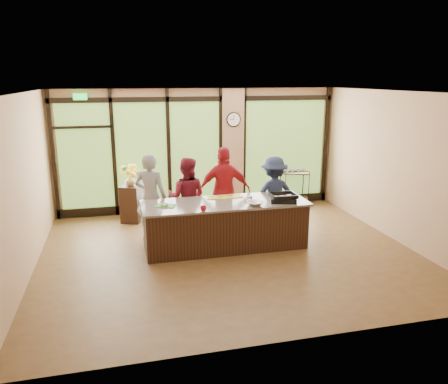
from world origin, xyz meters
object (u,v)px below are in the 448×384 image
roasting_pan (283,199)px  cook_right (274,194)px  cook_left (151,197)px  flower_stand (132,204)px  bar_cart (295,183)px  island_base (225,226)px

roasting_pan → cook_right: bearing=97.1°
cook_left → roasting_pan: (2.46, -1.02, 0.06)m
cook_left → cook_right: (2.61, -0.11, -0.08)m
cook_right → roasting_pan: bearing=81.2°
cook_left → roasting_pan: 2.67m
flower_stand → roasting_pan: bearing=-16.4°
cook_right → flower_stand: bearing=-24.4°
cook_right → flower_stand: (-2.97, 1.36, -0.39)m
cook_right → cook_left: bearing=-2.2°
flower_stand → bar_cart: (4.20, 0.41, 0.15)m
roasting_pan → bar_cart: 3.03m
roasting_pan → flower_stand: 3.66m
cook_left → flower_stand: bearing=-49.0°
island_base → cook_right: cook_right is taller
island_base → roasting_pan: bearing=-11.7°
roasting_pan → bar_cart: bearing=78.9°
island_base → bar_cart: size_ratio=3.20×
cook_left → roasting_pan: size_ratio=3.67×
island_base → cook_right: (1.25, 0.68, 0.38)m
cook_right → island_base: bearing=28.8°
cook_right → roasting_pan: (-0.14, -0.91, 0.14)m
island_base → bar_cart: bearing=44.7°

